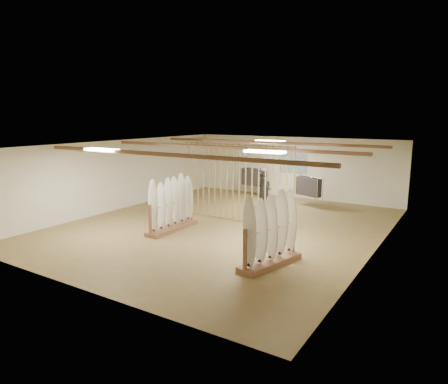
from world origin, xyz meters
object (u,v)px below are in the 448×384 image
Objects in this scene: clothing_rack_b at (309,187)px; shopper_b at (264,187)px; rack_left at (172,212)px; rack_right at (271,241)px; clothing_rack_a at (253,177)px; shopper_a at (264,185)px.

shopper_b is at bearing -122.38° from clothing_rack_b.
rack_right is (4.16, -1.16, 0.04)m from rack_left.
rack_right is 1.22× the size of shopper_b.
clothing_rack_a reaches higher than clothing_rack_b.
rack_left reaches higher than clothing_rack_b.
clothing_rack_a is at bearing 94.23° from rack_left.
rack_left is 1.59× the size of clothing_rack_a.
rack_left reaches higher than shopper_b.
rack_right reaches higher than rack_left.
shopper_a is (1.07, 4.67, 0.32)m from rack_left.
shopper_b is (1.53, -1.96, -0.05)m from clothing_rack_a.
rack_left is at bearing -98.05° from shopper_b.
rack_left is 6.59m from clothing_rack_a.
rack_left is 1.19× the size of shopper_a.
rack_right is 1.56× the size of clothing_rack_b.
rack_left is 1.66× the size of clothing_rack_b.
rack_left is at bearing 116.37° from shopper_a.
rack_left is 1.30× the size of shopper_b.
clothing_rack_a is 3.17m from clothing_rack_b.
clothing_rack_b is 1.87m from shopper_b.
clothing_rack_a is 2.48m from shopper_b.
shopper_a is 1.09× the size of shopper_b.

